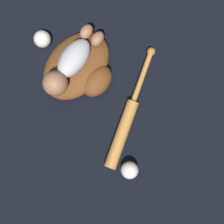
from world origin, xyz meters
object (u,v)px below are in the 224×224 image
object	(u,v)px
baseball_glove	(80,68)
baby_figure	(69,64)
baseball_spare	(43,38)
baseball_bat	(126,122)
baseball	(130,170)

from	to	relation	value
baseball_glove	baby_figure	xyz separation A→B (m)	(0.03, -0.02, 0.09)
baby_figure	baseball_spare	distance (m)	0.24
baseball_glove	baby_figure	bearing A→B (deg)	-35.65
baseball_bat	baseball	world-z (taller)	baseball
baseball_glove	baby_figure	world-z (taller)	baby_figure
baby_figure	baseball	distance (m)	0.52
baseball_bat	baseball_spare	xyz separation A→B (m)	(-0.14, -0.53, 0.01)
baby_figure	baseball	world-z (taller)	baby_figure
baby_figure	baseball_spare	world-z (taller)	baby_figure
baseball_glove	baseball_spare	xyz separation A→B (m)	(-0.04, -0.23, -0.01)
baseball_glove	baseball	size ratio (longest dim) A/B	5.05
baby_figure	baseball_bat	size ratio (longest dim) A/B	0.62
baseball_bat	baseball	bearing A→B (deg)	34.15
baby_figure	baseball_spare	xyz separation A→B (m)	(-0.07, -0.20, -0.10)
baby_figure	baseball	size ratio (longest dim) A/B	4.70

